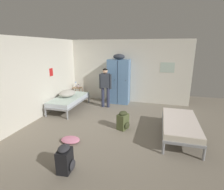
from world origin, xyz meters
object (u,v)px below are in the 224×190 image
at_px(bedding_heap, 67,93).
at_px(water_bottle, 76,85).
at_px(bed_left_rear, 69,100).
at_px(backpack_black, 65,159).
at_px(shelf_unit, 78,92).
at_px(locker_bank, 119,81).
at_px(bed_right, 180,124).
at_px(lotion_bottle, 78,86).
at_px(backpack_olive, 123,121).
at_px(clothes_pile_pink, 70,140).
at_px(person_traveler, 105,84).

height_order(bedding_heap, water_bottle, water_bottle).
xyz_separation_m(bed_left_rear, backpack_black, (1.66, -3.20, -0.12)).
height_order(shelf_unit, bed_left_rear, shelf_unit).
height_order(locker_bank, shelf_unit, locker_bank).
xyz_separation_m(shelf_unit, bed_right, (4.17, -2.42, 0.04)).
relative_size(shelf_unit, bedding_heap, 0.81).
bearing_deg(bed_left_rear, lotion_bottle, 98.54).
bearing_deg(lotion_bottle, bedding_heap, -85.42).
bearing_deg(bed_left_rear, bedding_heap, 151.14).
distance_m(bed_left_rear, bedding_heap, 0.26).
distance_m(water_bottle, backpack_olive, 3.62).
distance_m(lotion_bottle, clothes_pile_pink, 3.71).
distance_m(shelf_unit, lotion_bottle, 0.31).
bearing_deg(person_traveler, water_bottle, 158.22).
relative_size(bed_left_rear, water_bottle, 7.60).
relative_size(shelf_unit, backpack_olive, 1.04).
relative_size(bedding_heap, backpack_black, 1.28).
distance_m(bedding_heap, clothes_pile_pink, 2.65).
bearing_deg(lotion_bottle, shelf_unit, 150.26).
bearing_deg(bed_left_rear, person_traveler, 25.79).
relative_size(bedding_heap, lotion_bottle, 4.27).
bearing_deg(backpack_black, backpack_olive, 71.32).
bearing_deg(backpack_black, lotion_bottle, 112.75).
bearing_deg(water_bottle, bed_right, -29.90).
bearing_deg(person_traveler, locker_bank, 61.71).
bearing_deg(person_traveler, backpack_black, -84.21).
bearing_deg(clothes_pile_pink, shelf_unit, 113.16).
height_order(bedding_heap, backpack_olive, bedding_heap).
relative_size(water_bottle, lotion_bottle, 1.51).
bearing_deg(person_traveler, lotion_bottle, 158.22).
bearing_deg(bed_right, bed_left_rear, 163.18).
distance_m(bed_left_rear, bed_right, 4.10).
distance_m(bed_right, water_bottle, 4.91).
relative_size(locker_bank, clothes_pile_pink, 4.20).
bearing_deg(bed_right, backpack_olive, 177.54).
relative_size(locker_bank, shelf_unit, 3.63).
height_order(water_bottle, lotion_bottle, water_bottle).
xyz_separation_m(water_bottle, lotion_bottle, (0.15, -0.06, -0.04)).
relative_size(water_bottle, backpack_olive, 0.45).
relative_size(backpack_black, clothes_pile_pink, 1.11).
bearing_deg(water_bottle, lotion_bottle, -21.80).
relative_size(bed_left_rear, bed_right, 1.00).
height_order(shelf_unit, backpack_olive, shelf_unit).
distance_m(lotion_bottle, backpack_black, 4.78).
relative_size(bed_right, clothes_pile_pink, 3.85).
bearing_deg(bedding_heap, clothes_pile_pink, -59.77).
bearing_deg(person_traveler, backpack_olive, -57.87).
height_order(lotion_bottle, backpack_olive, lotion_bottle).
xyz_separation_m(shelf_unit, clothes_pile_pink, (1.47, -3.43, -0.29)).
distance_m(locker_bank, clothes_pile_pink, 3.65).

